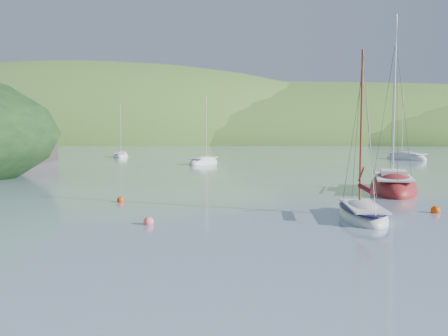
{
  "coord_description": "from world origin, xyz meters",
  "views": [
    {
      "loc": [
        0.12,
        -19.47,
        4.32
      ],
      "look_at": [
        -0.98,
        8.0,
        2.22
      ],
      "focal_mm": 40.0,
      "sensor_mm": 36.0,
      "label": 1
    }
  ],
  "objects_px": {
    "daysailer_white": "(362,214)",
    "distant_sloop_b": "(406,158)",
    "distant_sloop_a": "(204,163)",
    "distant_sloop_c": "(121,156)",
    "sloop_red": "(393,188)"
  },
  "relations": [
    {
      "from": "distant_sloop_a",
      "to": "distant_sloop_c",
      "type": "relative_size",
      "value": 1.03
    },
    {
      "from": "daysailer_white",
      "to": "distant_sloop_a",
      "type": "distance_m",
      "value": 40.03
    },
    {
      "from": "distant_sloop_b",
      "to": "distant_sloop_c",
      "type": "relative_size",
      "value": 1.22
    },
    {
      "from": "daysailer_white",
      "to": "distant_sloop_b",
      "type": "distance_m",
      "value": 52.46
    },
    {
      "from": "sloop_red",
      "to": "daysailer_white",
      "type": "bearing_deg",
      "value": -100.2
    },
    {
      "from": "distant_sloop_a",
      "to": "distant_sloop_c",
      "type": "bearing_deg",
      "value": 154.54
    },
    {
      "from": "distant_sloop_b",
      "to": "distant_sloop_c",
      "type": "xyz_separation_m",
      "value": [
        -43.25,
        4.41,
        -0.02
      ]
    },
    {
      "from": "daysailer_white",
      "to": "sloop_red",
      "type": "height_order",
      "value": "sloop_red"
    },
    {
      "from": "sloop_red",
      "to": "distant_sloop_c",
      "type": "distance_m",
      "value": 52.32
    },
    {
      "from": "daysailer_white",
      "to": "distant_sloop_a",
      "type": "relative_size",
      "value": 0.94
    },
    {
      "from": "daysailer_white",
      "to": "sloop_red",
      "type": "bearing_deg",
      "value": 68.36
    },
    {
      "from": "distant_sloop_a",
      "to": "distant_sloop_c",
      "type": "height_order",
      "value": "distant_sloop_a"
    },
    {
      "from": "sloop_red",
      "to": "distant_sloop_b",
      "type": "bearing_deg",
      "value": 84.19
    },
    {
      "from": "sloop_red",
      "to": "distant_sloop_b",
      "type": "relative_size",
      "value": 1.22
    },
    {
      "from": "distant_sloop_c",
      "to": "distant_sloop_b",
      "type": "bearing_deg",
      "value": -17.06
    }
  ]
}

